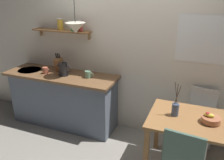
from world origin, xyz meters
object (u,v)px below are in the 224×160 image
(knife_block, at_px, (59,64))
(coffee_mug_by_sink, at_px, (45,70))
(twig_vase, at_px, (175,109))
(coffee_mug_spare, at_px, (88,74))
(dining_chair_far, at_px, (199,118))
(electric_kettle, at_px, (63,69))
(dining_table, at_px, (193,128))
(pendant_lamp, at_px, (75,28))
(fruit_bowl, at_px, (210,119))

(knife_block, height_order, coffee_mug_by_sink, knife_block)
(twig_vase, xyz_separation_m, knife_block, (-1.94, 0.51, 0.18))
(twig_vase, height_order, coffee_mug_spare, twig_vase)
(knife_block, bearing_deg, coffee_mug_by_sink, -126.49)
(dining_chair_far, distance_m, twig_vase, 0.68)
(knife_block, bearing_deg, coffee_mug_spare, -9.64)
(coffee_mug_spare, bearing_deg, dining_chair_far, 3.57)
(dining_chair_far, bearing_deg, coffee_mug_spare, -176.43)
(electric_kettle, bearing_deg, dining_chair_far, 4.24)
(dining_table, distance_m, electric_kettle, 2.05)
(electric_kettle, xyz_separation_m, coffee_mug_by_sink, (-0.31, -0.04, -0.05))
(coffee_mug_spare, bearing_deg, knife_block, 170.36)
(dining_table, xyz_separation_m, pendant_lamp, (-1.75, 0.40, 1.01))
(knife_block, distance_m, coffee_mug_by_sink, 0.24)
(knife_block, xyz_separation_m, coffee_mug_by_sink, (-0.14, -0.18, -0.07))
(fruit_bowl, height_order, electric_kettle, electric_kettle)
(twig_vase, distance_m, coffee_mug_by_sink, 2.10)
(pendant_lamp, bearing_deg, electric_kettle, -173.23)
(coffee_mug_spare, bearing_deg, fruit_bowl, -13.78)
(dining_table, relative_size, coffee_mug_spare, 7.43)
(dining_chair_far, bearing_deg, twig_vase, -119.47)
(fruit_bowl, xyz_separation_m, electric_kettle, (-2.15, 0.38, 0.19))
(dining_table, height_order, knife_block, knife_block)
(dining_table, distance_m, twig_vase, 0.30)
(twig_vase, height_order, electric_kettle, twig_vase)
(electric_kettle, height_order, knife_block, knife_block)
(coffee_mug_by_sink, bearing_deg, dining_table, -8.29)
(dining_chair_far, xyz_separation_m, fruit_bowl, (0.10, -0.53, 0.31))
(coffee_mug_by_sink, bearing_deg, pendant_lamp, 6.77)
(fruit_bowl, height_order, coffee_mug_spare, coffee_mug_spare)
(fruit_bowl, distance_m, coffee_mug_spare, 1.81)
(dining_chair_far, bearing_deg, knife_block, -179.87)
(twig_vase, xyz_separation_m, coffee_mug_by_sink, (-2.07, 0.33, 0.11))
(twig_vase, relative_size, electric_kettle, 1.76)
(dining_table, height_order, dining_chair_far, dining_chair_far)
(electric_kettle, xyz_separation_m, knife_block, (-0.18, 0.15, 0.02))
(knife_block, xyz_separation_m, pendant_lamp, (0.42, -0.12, 0.63))
(electric_kettle, bearing_deg, knife_block, 140.34)
(dining_chair_far, xyz_separation_m, knife_block, (-2.23, -0.00, 0.52))
(dining_table, relative_size, fruit_bowl, 4.93)
(pendant_lamp, bearing_deg, twig_vase, -14.41)
(dining_table, bearing_deg, coffee_mug_spare, 165.11)
(dining_table, bearing_deg, pendant_lamp, 167.09)
(dining_chair_far, distance_m, coffee_mug_spare, 1.72)
(dining_chair_far, xyz_separation_m, coffee_mug_spare, (-1.65, -0.10, 0.46))
(twig_vase, xyz_separation_m, pendant_lamp, (-1.52, 0.39, 0.81))
(coffee_mug_by_sink, distance_m, pendant_lamp, 0.89)
(dining_chair_far, xyz_separation_m, coffee_mug_by_sink, (-2.36, -0.19, 0.46))
(coffee_mug_by_sink, relative_size, coffee_mug_spare, 0.89)
(coffee_mug_spare, bearing_deg, coffee_mug_by_sink, -173.11)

